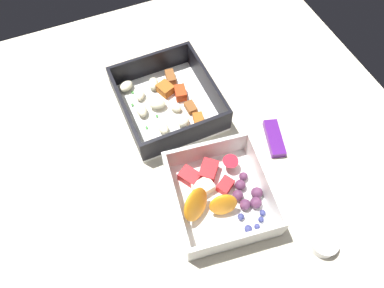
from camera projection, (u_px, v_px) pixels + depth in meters
The scene contains 5 objects.
table_surface at pixel (186, 158), 59.33cm from camera, with size 80.00×80.00×2.00cm, color beige.
pasta_container at pixel (167, 102), 62.15cm from camera, with size 18.11×16.47×5.31cm.
fruit_bowl at pixel (219, 194), 52.98cm from camera, with size 17.48×16.42×6.00cm.
candy_bar at pixel (274, 138), 59.49cm from camera, with size 7.00×2.40×1.20cm, color #51197A.
paper_cup_liner at pixel (323, 243), 50.11cm from camera, with size 4.07×4.07×1.84cm, color white.
Camera 1 is at (26.21, -10.06, 53.34)cm, focal length 32.55 mm.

